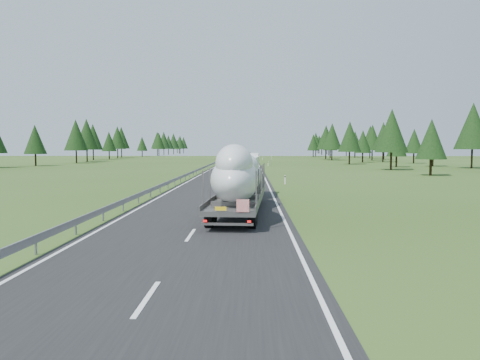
{
  "coord_description": "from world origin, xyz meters",
  "views": [
    {
      "loc": [
        2.75,
        -21.09,
        4.02
      ],
      "look_at": [
        2.07,
        8.3,
        1.96
      ],
      "focal_mm": 35.0,
      "sensor_mm": 36.0,
      "label": 1
    }
  ],
  "objects_px": {
    "distant_car_blue": "(246,153)",
    "highway_sign": "(271,158)",
    "boat_truck": "(240,176)",
    "distant_car_dark": "(250,154)",
    "distant_van": "(235,159)"
  },
  "relations": [
    {
      "from": "boat_truck",
      "to": "distant_car_dark",
      "type": "bearing_deg",
      "value": 89.92
    },
    {
      "from": "highway_sign",
      "to": "boat_truck",
      "type": "relative_size",
      "value": 0.14
    },
    {
      "from": "highway_sign",
      "to": "boat_truck",
      "type": "bearing_deg",
      "value": -94.14
    },
    {
      "from": "boat_truck",
      "to": "distant_van",
      "type": "xyz_separation_m",
      "value": [
        -3.83,
        102.89,
        -1.38
      ]
    },
    {
      "from": "highway_sign",
      "to": "boat_truck",
      "type": "height_order",
      "value": "boat_truck"
    },
    {
      "from": "distant_car_blue",
      "to": "highway_sign",
      "type": "bearing_deg",
      "value": -82.97
    },
    {
      "from": "distant_van",
      "to": "distant_car_dark",
      "type": "height_order",
      "value": "distant_van"
    },
    {
      "from": "highway_sign",
      "to": "distant_van",
      "type": "xyz_separation_m",
      "value": [
        -8.95,
        32.05,
        -1.03
      ]
    },
    {
      "from": "boat_truck",
      "to": "distant_car_dark",
      "type": "height_order",
      "value": "boat_truck"
    },
    {
      "from": "distant_car_blue",
      "to": "boat_truck",
      "type": "bearing_deg",
      "value": -84.63
    },
    {
      "from": "distant_car_dark",
      "to": "distant_van",
      "type": "bearing_deg",
      "value": -90.56
    },
    {
      "from": "boat_truck",
      "to": "distant_car_dark",
      "type": "distance_m",
      "value": 214.79
    },
    {
      "from": "boat_truck",
      "to": "distant_car_dark",
      "type": "relative_size",
      "value": 4.67
    },
    {
      "from": "boat_truck",
      "to": "distant_car_blue",
      "type": "bearing_deg",
      "value": 90.57
    },
    {
      "from": "highway_sign",
      "to": "distant_van",
      "type": "relative_size",
      "value": 0.47
    }
  ]
}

